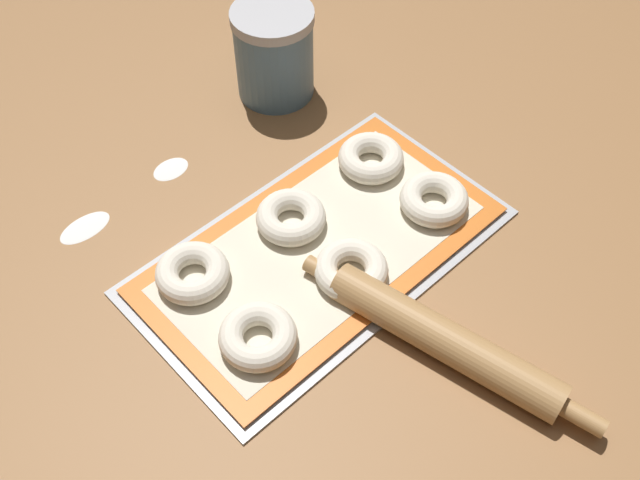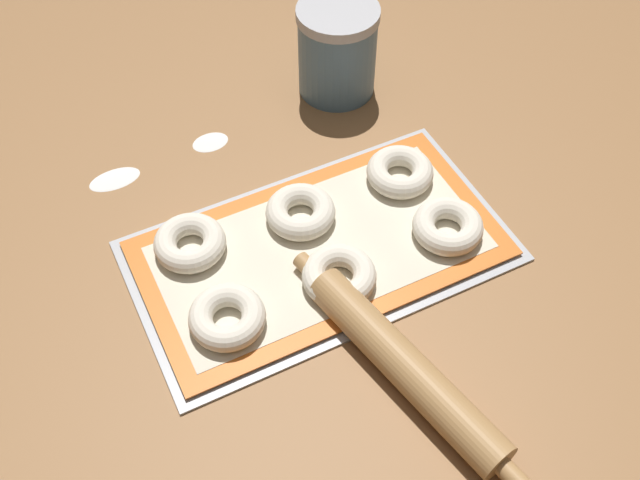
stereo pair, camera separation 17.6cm
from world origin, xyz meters
name	(u,v)px [view 1 (the left image)]	position (x,y,z in m)	size (l,w,h in m)	color
ground_plane	(323,243)	(0.00, 0.00, 0.00)	(2.80, 2.80, 0.00)	olive
baking_tray	(320,250)	(-0.01, -0.01, 0.00)	(0.50, 0.28, 0.01)	#B2B5BA
baking_mat	(320,248)	(-0.01, -0.01, 0.01)	(0.47, 0.26, 0.00)	orange
bagel_front_left	(258,336)	(-0.17, -0.06, 0.03)	(0.10, 0.10, 0.03)	silver
bagel_front_center	(351,270)	(-0.02, -0.07, 0.03)	(0.10, 0.10, 0.03)	silver
bagel_front_right	(434,199)	(0.15, -0.06, 0.03)	(0.10, 0.10, 0.03)	silver
bagel_back_left	(192,273)	(-0.17, 0.06, 0.03)	(0.10, 0.10, 0.03)	silver
bagel_back_center	(291,217)	(-0.01, 0.05, 0.03)	(0.10, 0.10, 0.03)	silver
bagel_back_right	(371,158)	(0.14, 0.05, 0.03)	(0.10, 0.10, 0.03)	silver
flour_canister	(274,53)	(0.16, 0.28, 0.07)	(0.13, 0.13, 0.15)	slate
rolling_pin	(444,340)	(-0.01, -0.22, 0.02)	(0.11, 0.40, 0.05)	#AD7F4C
flour_patch_near	(171,169)	(-0.07, 0.25, 0.00)	(0.06, 0.04, 0.00)	white
flour_patch_far	(85,227)	(-0.22, 0.24, 0.00)	(0.08, 0.04, 0.00)	white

